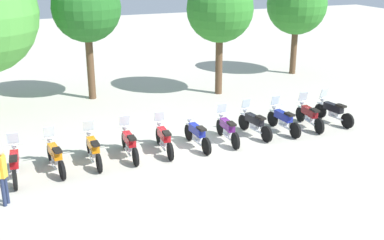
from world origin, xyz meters
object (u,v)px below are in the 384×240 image
(motorcycle_5, at_px, (197,134))
(motorcycle_10, at_px, (333,111))
(motorcycle_1, at_px, (55,156))
(motorcycle_8, at_px, (283,120))
(motorcycle_6, at_px, (227,129))
(tree_1, at_px, (86,8))
(person_0, at_px, (2,171))
(tree_3, at_px, (297,5))
(motorcycle_9, at_px, (309,115))
(tree_2, at_px, (220,9))
(motorcycle_0, at_px, (15,164))
(motorcycle_7, at_px, (254,123))
(motorcycle_4, at_px, (164,138))
(motorcycle_2, at_px, (93,149))
(motorcycle_3, at_px, (129,143))

(motorcycle_5, bearing_deg, motorcycle_10, -89.33)
(motorcycle_1, xyz_separation_m, motorcycle_10, (11.60, 0.59, 0.00))
(motorcycle_8, bearing_deg, motorcycle_5, 89.56)
(motorcycle_6, distance_m, tree_1, 9.43)
(person_0, relative_size, tree_3, 0.31)
(motorcycle_8, bearing_deg, motorcycle_9, -90.96)
(motorcycle_9, relative_size, tree_2, 0.37)
(motorcycle_0, xyz_separation_m, motorcycle_10, (12.88, 0.77, 0.00))
(motorcycle_7, bearing_deg, motorcycle_9, -96.84)
(motorcycle_5, relative_size, motorcycle_9, 1.00)
(motorcycle_4, xyz_separation_m, tree_3, (10.96, 8.64, 3.54))
(motorcycle_6, bearing_deg, tree_2, -18.26)
(tree_2, bearing_deg, motorcycle_6, -111.43)
(motorcycle_1, xyz_separation_m, motorcycle_5, (5.16, 0.16, -0.01))
(motorcycle_5, bearing_deg, motorcycle_1, 88.69)
(motorcycle_4, relative_size, motorcycle_6, 1.00)
(motorcycle_2, bearing_deg, tree_3, -58.88)
(tree_3, bearing_deg, motorcycle_5, -138.16)
(motorcycle_7, distance_m, tree_1, 9.86)
(motorcycle_7, bearing_deg, tree_1, 26.87)
(motorcycle_1, height_order, motorcycle_9, same)
(motorcycle_9, bearing_deg, motorcycle_5, 98.17)
(motorcycle_2, height_order, motorcycle_4, same)
(motorcycle_4, distance_m, tree_1, 8.78)
(motorcycle_4, distance_m, motorcycle_9, 6.45)
(motorcycle_5, distance_m, motorcycle_8, 3.87)
(motorcycle_5, distance_m, motorcycle_10, 6.45)
(motorcycle_7, relative_size, motorcycle_10, 1.00)
(motorcycle_6, xyz_separation_m, motorcycle_7, (1.28, 0.20, 0.00))
(motorcycle_1, bearing_deg, tree_2, -61.47)
(motorcycle_0, relative_size, motorcycle_3, 1.00)
(motorcycle_9, bearing_deg, motorcycle_8, 97.78)
(person_0, relative_size, tree_2, 0.30)
(motorcycle_7, relative_size, motorcycle_8, 1.00)
(motorcycle_9, xyz_separation_m, tree_1, (-7.66, 7.47, 3.91))
(motorcycle_0, distance_m, motorcycle_8, 10.32)
(motorcycle_3, xyz_separation_m, motorcycle_10, (9.02, 0.40, 0.00))
(tree_2, bearing_deg, motorcycle_4, -128.60)
(motorcycle_5, xyz_separation_m, motorcycle_9, (5.16, 0.32, 0.01))
(motorcycle_6, height_order, person_0, person_0)
(tree_2, xyz_separation_m, tree_3, (5.94, 2.35, -0.22))
(motorcycle_7, distance_m, motorcycle_9, 2.59)
(motorcycle_1, relative_size, motorcycle_9, 1.00)
(motorcycle_4, bearing_deg, tree_1, 11.77)
(motorcycle_5, height_order, tree_1, tree_1)
(motorcycle_1, relative_size, motorcycle_2, 1.00)
(motorcycle_1, xyz_separation_m, person_0, (-1.62, -1.89, 0.54))
(tree_1, bearing_deg, motorcycle_7, -55.87)
(motorcycle_2, bearing_deg, motorcycle_9, -89.32)
(motorcycle_0, height_order, motorcycle_3, same)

